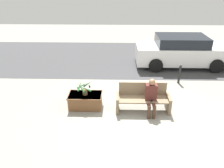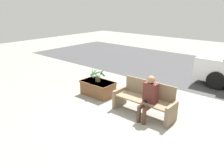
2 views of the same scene
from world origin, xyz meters
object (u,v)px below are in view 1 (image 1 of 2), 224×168
at_px(planter_box, 85,100).
at_px(bench, 143,99).
at_px(bollard_post, 180,74).
at_px(parked_car, 182,51).
at_px(person_seated, 151,95).
at_px(potted_plant, 84,88).

bearing_deg(planter_box, bench, -3.72).
bearing_deg(bollard_post, parked_car, 74.24).
bearing_deg(bollard_post, planter_box, -151.51).
relative_size(person_seated, parked_car, 0.26).
height_order(person_seated, parked_car, parked_car).
relative_size(parked_car, bollard_post, 5.61).
height_order(planter_box, potted_plant, potted_plant).
relative_size(bench, potted_plant, 3.17).
distance_m(planter_box, potted_plant, 0.46).
xyz_separation_m(person_seated, potted_plant, (-2.19, 0.33, 0.06)).
bearing_deg(potted_plant, person_seated, -8.59).
xyz_separation_m(potted_plant, bollard_post, (3.71, 2.00, -0.30)).
bearing_deg(parked_car, planter_box, -136.37).
height_order(bench, parked_car, parked_car).
bearing_deg(planter_box, parked_car, 43.63).
bearing_deg(bench, parked_car, 60.96).
bearing_deg(bollard_post, potted_plant, -151.65).
relative_size(potted_plant, bollard_post, 0.69).
distance_m(planter_box, bollard_post, 4.21).
relative_size(bench, planter_box, 1.55).
distance_m(person_seated, potted_plant, 2.22).
relative_size(potted_plant, parked_car, 0.12).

